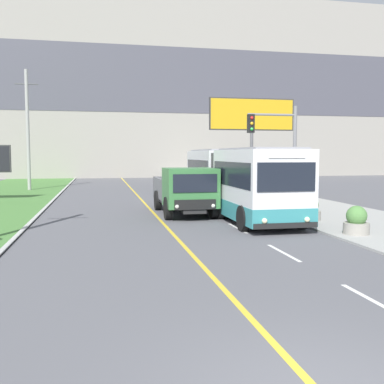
{
  "coord_description": "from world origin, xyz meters",
  "views": [
    {
      "loc": [
        -2.63,
        -4.69,
        2.96
      ],
      "look_at": [
        1.1,
        13.45,
        1.4
      ],
      "focal_mm": 42.0,
      "sensor_mm": 36.0,
      "label": 1
    }
  ],
  "objects_px": {
    "car_distant": "(183,183)",
    "planter_round_near": "(356,222)",
    "billboard_large": "(252,118)",
    "dump_truck": "(186,191)",
    "city_bus": "(236,181)",
    "planter_round_second": "(309,210)",
    "traffic_light_mast": "(280,147)",
    "utility_pole_far": "(28,130)"
  },
  "relations": [
    {
      "from": "car_distant",
      "to": "planter_round_near",
      "type": "bearing_deg",
      "value": -83.14
    },
    {
      "from": "billboard_large",
      "to": "planter_round_near",
      "type": "bearing_deg",
      "value": -96.42
    },
    {
      "from": "dump_truck",
      "to": "billboard_large",
      "type": "height_order",
      "value": "billboard_large"
    },
    {
      "from": "city_bus",
      "to": "car_distant",
      "type": "distance_m",
      "value": 14.12
    },
    {
      "from": "dump_truck",
      "to": "billboard_large",
      "type": "relative_size",
      "value": 0.91
    },
    {
      "from": "billboard_large",
      "to": "planter_round_second",
      "type": "distance_m",
      "value": 14.63
    },
    {
      "from": "dump_truck",
      "to": "planter_round_second",
      "type": "height_order",
      "value": "dump_truck"
    },
    {
      "from": "dump_truck",
      "to": "planter_round_near",
      "type": "distance_m",
      "value": 8.28
    },
    {
      "from": "dump_truck",
      "to": "car_distant",
      "type": "distance_m",
      "value": 14.44
    },
    {
      "from": "traffic_light_mast",
      "to": "car_distant",
      "type": "bearing_deg",
      "value": 94.26
    },
    {
      "from": "city_bus",
      "to": "planter_round_near",
      "type": "relative_size",
      "value": 11.97
    },
    {
      "from": "dump_truck",
      "to": "car_distant",
      "type": "relative_size",
      "value": 1.48
    },
    {
      "from": "billboard_large",
      "to": "planter_round_second",
      "type": "bearing_deg",
      "value": -98.5
    },
    {
      "from": "traffic_light_mast",
      "to": "planter_round_near",
      "type": "relative_size",
      "value": 4.93
    },
    {
      "from": "dump_truck",
      "to": "utility_pole_far",
      "type": "height_order",
      "value": "utility_pole_far"
    },
    {
      "from": "utility_pole_far",
      "to": "planter_round_near",
      "type": "distance_m",
      "value": 28.82
    },
    {
      "from": "car_distant",
      "to": "utility_pole_far",
      "type": "bearing_deg",
      "value": 163.83
    },
    {
      "from": "dump_truck",
      "to": "traffic_light_mast",
      "type": "height_order",
      "value": "traffic_light_mast"
    },
    {
      "from": "city_bus",
      "to": "utility_pole_far",
      "type": "xyz_separation_m",
      "value": [
        -12.31,
        17.65,
        3.32
      ]
    },
    {
      "from": "planter_round_near",
      "to": "planter_round_second",
      "type": "height_order",
      "value": "planter_round_second"
    },
    {
      "from": "billboard_large",
      "to": "city_bus",
      "type": "bearing_deg",
      "value": -112.9
    },
    {
      "from": "city_bus",
      "to": "dump_truck",
      "type": "distance_m",
      "value": 2.58
    },
    {
      "from": "dump_truck",
      "to": "traffic_light_mast",
      "type": "xyz_separation_m",
      "value": [
        3.74,
        -2.41,
        2.09
      ]
    },
    {
      "from": "utility_pole_far",
      "to": "planter_round_second",
      "type": "relative_size",
      "value": 9.08
    },
    {
      "from": "dump_truck",
      "to": "planter_round_near",
      "type": "bearing_deg",
      "value": -52.71
    },
    {
      "from": "car_distant",
      "to": "dump_truck",
      "type": "bearing_deg",
      "value": -99.97
    },
    {
      "from": "car_distant",
      "to": "billboard_large",
      "type": "xyz_separation_m",
      "value": [
        4.42,
        -3.7,
        4.92
      ]
    },
    {
      "from": "city_bus",
      "to": "planter_round_second",
      "type": "relative_size",
      "value": 11.43
    },
    {
      "from": "traffic_light_mast",
      "to": "planter_round_near",
      "type": "xyz_separation_m",
      "value": [
        1.26,
        -4.16,
        -2.74
      ]
    },
    {
      "from": "traffic_light_mast",
      "to": "planter_round_second",
      "type": "distance_m",
      "value": 3.02
    },
    {
      "from": "utility_pole_far",
      "to": "billboard_large",
      "type": "relative_size",
      "value": 1.39
    },
    {
      "from": "city_bus",
      "to": "billboard_large",
      "type": "height_order",
      "value": "billboard_large"
    },
    {
      "from": "car_distant",
      "to": "traffic_light_mast",
      "type": "xyz_separation_m",
      "value": [
        1.24,
        -16.62,
        2.58
      ]
    },
    {
      "from": "car_distant",
      "to": "city_bus",
      "type": "bearing_deg",
      "value": -89.88
    },
    {
      "from": "planter_round_second",
      "to": "utility_pole_far",
      "type": "bearing_deg",
      "value": 125.15
    },
    {
      "from": "city_bus",
      "to": "utility_pole_far",
      "type": "distance_m",
      "value": 21.77
    },
    {
      "from": "dump_truck",
      "to": "planter_round_second",
      "type": "distance_m",
      "value": 5.8
    },
    {
      "from": "car_distant",
      "to": "utility_pole_far",
      "type": "height_order",
      "value": "utility_pole_far"
    },
    {
      "from": "billboard_large",
      "to": "planter_round_second",
      "type": "xyz_separation_m",
      "value": [
        -2.03,
        -13.58,
        -5.06
      ]
    },
    {
      "from": "dump_truck",
      "to": "traffic_light_mast",
      "type": "relative_size",
      "value": 1.26
    },
    {
      "from": "dump_truck",
      "to": "traffic_light_mast",
      "type": "bearing_deg",
      "value": -32.79
    },
    {
      "from": "city_bus",
      "to": "car_distant",
      "type": "bearing_deg",
      "value": 90.12
    }
  ]
}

